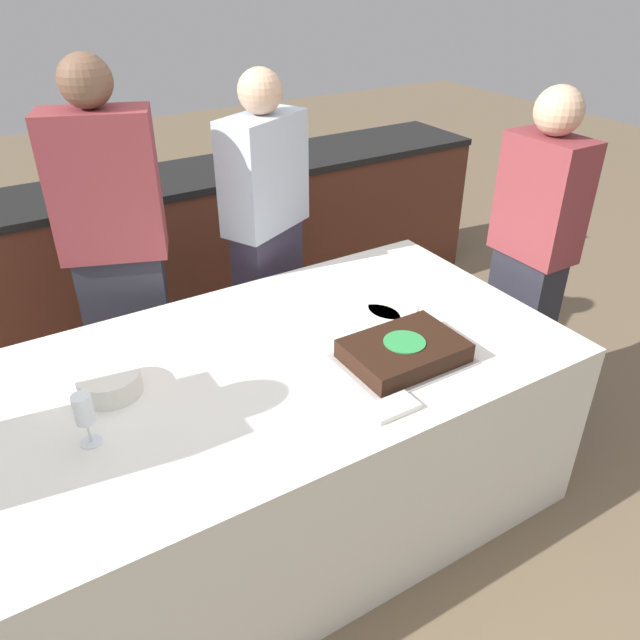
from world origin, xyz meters
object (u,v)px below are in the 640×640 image
(cake, at_px, (404,351))
(person_standing_back, at_px, (119,264))
(person_cutting_cake, at_px, (267,242))
(person_seated_right, at_px, (530,263))
(plate_stack, at_px, (110,383))
(wine_glass, at_px, (84,411))

(cake, relative_size, person_standing_back, 0.26)
(person_cutting_cake, bearing_deg, person_standing_back, -26.06)
(person_cutting_cake, relative_size, person_seated_right, 1.02)
(plate_stack, xyz_separation_m, wine_glass, (-0.12, -0.21, 0.08))
(plate_stack, xyz_separation_m, person_cutting_cake, (0.93, 0.69, 0.02))
(wine_glass, bearing_deg, cake, -7.61)
(plate_stack, relative_size, person_cutting_cake, 0.13)
(wine_glass, distance_m, person_standing_back, 0.97)
(cake, bearing_deg, person_seated_right, 15.33)
(cake, bearing_deg, person_cutting_cake, 90.00)
(plate_stack, bearing_deg, person_cutting_cake, 36.55)
(person_standing_back, bearing_deg, cake, 144.14)
(plate_stack, distance_m, person_seated_right, 1.83)
(plate_stack, bearing_deg, person_seated_right, -3.36)
(plate_stack, bearing_deg, cake, -20.68)
(cake, distance_m, plate_stack, 1.00)
(person_cutting_cake, distance_m, person_standing_back, 0.69)
(person_seated_right, height_order, person_standing_back, person_standing_back)
(person_standing_back, bearing_deg, person_seated_right, 173.87)
(cake, relative_size, person_seated_right, 0.28)
(cake, height_order, plate_stack, same)
(wine_glass, height_order, person_standing_back, person_standing_back)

